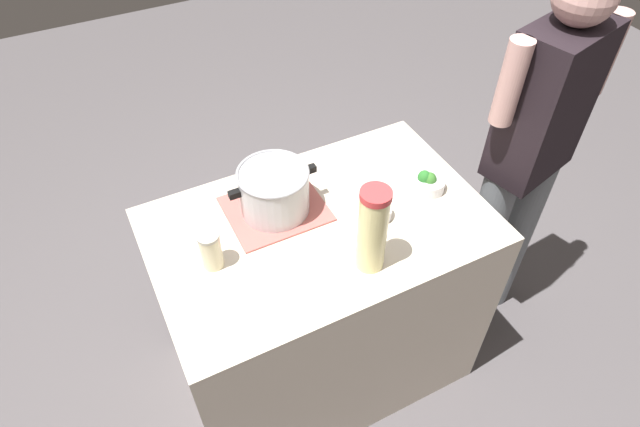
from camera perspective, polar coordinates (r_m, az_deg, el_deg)
The scene contains 9 objects.
ground_plane at distance 2.64m, azimuth 0.00°, elevation -15.16°, with size 8.00×8.00×0.00m, color #555052.
counter_slab at distance 2.24m, azimuth 0.00°, elevation -9.31°, with size 1.17×0.75×0.94m, color beige.
dish_cloth at distance 1.93m, azimuth -4.70°, elevation 0.49°, with size 0.34×0.29×0.01m, color #B85D56.
cooking_pot at distance 1.86m, azimuth -4.86°, elevation 2.49°, with size 0.32×0.25×0.17m.
lemonade_pitcher at distance 1.65m, azimuth 5.53°, elevation -1.73°, with size 0.10×0.10×0.32m.
mason_jar at distance 1.74m, azimuth -11.40°, elevation -3.78°, with size 0.07×0.07×0.14m.
broccoli_bowl_front at distance 2.02m, azimuth 11.30°, elevation 3.22°, with size 0.12×0.12×0.08m.
broccoli_bowl_center at distance 1.89m, azimuth 5.89°, elevation 0.28°, with size 0.11×0.11×0.07m.
person_cook at distance 2.26m, azimuth 20.88°, elevation 5.20°, with size 0.50×0.28×1.70m.
Camera 1 is at (-0.58, -1.15, 2.30)m, focal length 30.45 mm.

